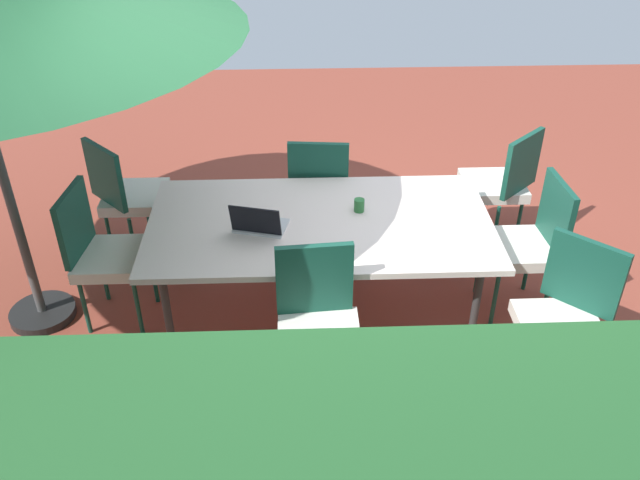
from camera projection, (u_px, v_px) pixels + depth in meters
The scene contains 11 objects.
ground_plane at pixel (320, 310), 4.76m from camera, with size 10.00×10.00×0.02m, color brown.
dining_table at pixel (320, 227), 4.37m from camera, with size 2.22×1.18×0.73m.
chair_southwest at pixel (501, 181), 5.17m from camera, with size 0.59×0.59×0.98m.
chair_east at pixel (103, 250), 4.39m from camera, with size 0.48×0.47×0.98m.
chair_northwest at pixel (566, 315), 3.84m from camera, with size 0.59×0.59×0.98m.
chair_west at pixel (529, 240), 4.49m from camera, with size 0.47×0.46×0.98m.
chair_north at pixel (318, 323), 3.78m from camera, with size 0.47×0.48×0.98m.
chair_southeast at pixel (127, 193), 5.02m from camera, with size 0.59×0.59×0.98m.
chair_south at pixel (319, 186), 5.11m from camera, with size 0.47×0.48×0.98m.
laptop at pixel (259, 224), 4.23m from camera, with size 0.37×0.32×0.21m.
cup at pixel (359, 205), 4.43m from camera, with size 0.07×0.07×0.09m, color #286B33.
Camera 1 is at (0.14, 3.69, 3.03)m, focal length 37.92 mm.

